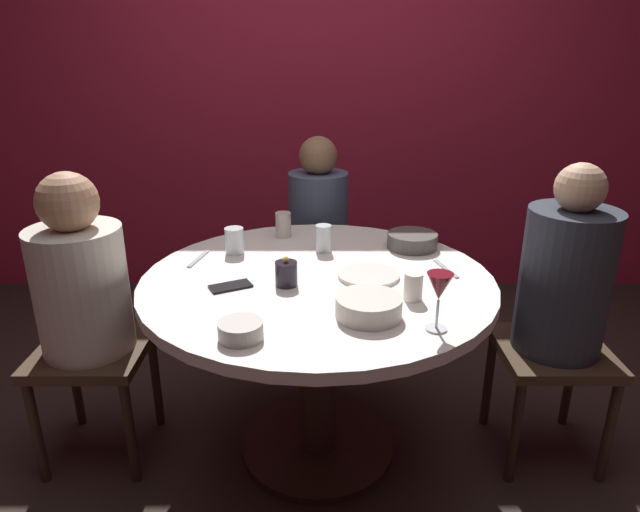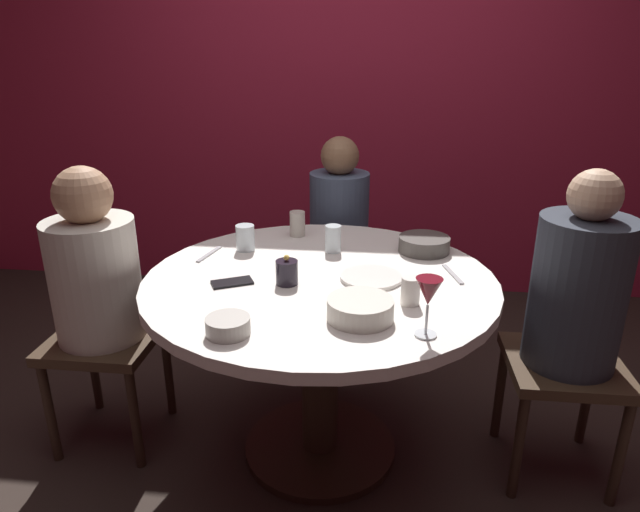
{
  "view_description": "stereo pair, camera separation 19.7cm",
  "coord_description": "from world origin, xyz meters",
  "px_view_note": "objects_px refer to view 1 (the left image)",
  "views": [
    {
      "loc": [
        0.01,
        -1.84,
        1.53
      ],
      "look_at": [
        0.0,
        0.0,
        0.83
      ],
      "focal_mm": 31.43,
      "sensor_mm": 36.0,
      "label": 1
    },
    {
      "loc": [
        0.21,
        -1.83,
        1.53
      ],
      "look_at": [
        0.0,
        0.0,
        0.83
      ],
      "focal_mm": 31.43,
      "sensor_mm": 36.0,
      "label": 2
    }
  ],
  "objects_px": {
    "bowl_salad_center": "(415,241)",
    "cup_by_right_diner": "(286,225)",
    "cell_phone": "(233,286)",
    "bowl_small_white": "(371,307)",
    "seated_diner_back": "(321,221)",
    "cup_by_left_diner": "(237,240)",
    "bowl_serving_large": "(243,330)",
    "dinner_plate": "(371,275)",
    "candle_holder": "(289,273)",
    "dining_table": "(320,319)",
    "seated_diner_left": "(85,289)",
    "wine_glass": "(442,289)",
    "cup_center_front": "(416,287)",
    "cup_near_candle": "(326,238)",
    "seated_diner_right": "(567,287)"
  },
  "relations": [
    {
      "from": "bowl_salad_center",
      "to": "cup_by_right_diner",
      "type": "bearing_deg",
      "value": 165.04
    },
    {
      "from": "cell_phone",
      "to": "bowl_small_white",
      "type": "bearing_deg",
      "value": -142.41
    },
    {
      "from": "seated_diner_back",
      "to": "cup_by_left_diner",
      "type": "xyz_separation_m",
      "value": [
        -0.33,
        -0.62,
        0.11
      ]
    },
    {
      "from": "bowl_serving_large",
      "to": "bowl_small_white",
      "type": "distance_m",
      "value": 0.4
    },
    {
      "from": "dinner_plate",
      "to": "cup_by_right_diner",
      "type": "xyz_separation_m",
      "value": [
        -0.33,
        0.45,
        0.05
      ]
    },
    {
      "from": "candle_holder",
      "to": "dinner_plate",
      "type": "bearing_deg",
      "value": 15.13
    },
    {
      "from": "dinner_plate",
      "to": "cup_by_right_diner",
      "type": "distance_m",
      "value": 0.56
    },
    {
      "from": "dining_table",
      "to": "bowl_salad_center",
      "type": "relative_size",
      "value": 6.21
    },
    {
      "from": "seated_diner_left",
      "to": "dinner_plate",
      "type": "relative_size",
      "value": 5.15
    },
    {
      "from": "wine_glass",
      "to": "bowl_small_white",
      "type": "height_order",
      "value": "wine_glass"
    },
    {
      "from": "cell_phone",
      "to": "cup_by_left_diner",
      "type": "height_order",
      "value": "cup_by_left_diner"
    },
    {
      "from": "bowl_small_white",
      "to": "bowl_salad_center",
      "type": "bearing_deg",
      "value": 69.84
    },
    {
      "from": "dinner_plate",
      "to": "bowl_serving_large",
      "type": "height_order",
      "value": "bowl_serving_large"
    },
    {
      "from": "bowl_small_white",
      "to": "cup_by_right_diner",
      "type": "bearing_deg",
      "value": 111.82
    },
    {
      "from": "wine_glass",
      "to": "cup_center_front",
      "type": "height_order",
      "value": "wine_glass"
    },
    {
      "from": "wine_glass",
      "to": "cup_by_left_diner",
      "type": "xyz_separation_m",
      "value": [
        -0.68,
        0.64,
        -0.08
      ]
    },
    {
      "from": "cup_near_candle",
      "to": "cup_center_front",
      "type": "xyz_separation_m",
      "value": [
        0.29,
        -0.46,
        -0.01
      ]
    },
    {
      "from": "dining_table",
      "to": "seated_diner_right",
      "type": "relative_size",
      "value": 1.08
    },
    {
      "from": "cup_near_candle",
      "to": "cup_center_front",
      "type": "relative_size",
      "value": 1.18
    },
    {
      "from": "seated_diner_right",
      "to": "bowl_serving_large",
      "type": "xyz_separation_m",
      "value": [
        -1.1,
        -0.45,
        0.06
      ]
    },
    {
      "from": "wine_glass",
      "to": "dinner_plate",
      "type": "bearing_deg",
      "value": 112.39
    },
    {
      "from": "cup_by_right_diner",
      "to": "cell_phone",
      "type": "bearing_deg",
      "value": -105.21
    },
    {
      "from": "seated_diner_left",
      "to": "cup_near_candle",
      "type": "bearing_deg",
      "value": 17.13
    },
    {
      "from": "seated_diner_back",
      "to": "cell_phone",
      "type": "xyz_separation_m",
      "value": [
        -0.3,
        -0.96,
        0.06
      ]
    },
    {
      "from": "cell_phone",
      "to": "cup_by_right_diner",
      "type": "relative_size",
      "value": 1.3
    },
    {
      "from": "bowl_salad_center",
      "to": "bowl_small_white",
      "type": "relative_size",
      "value": 1.0
    },
    {
      "from": "seated_diner_right",
      "to": "seated_diner_left",
      "type": "bearing_deg",
      "value": 0.0
    },
    {
      "from": "cup_by_left_diner",
      "to": "cup_center_front",
      "type": "height_order",
      "value": "cup_by_left_diner"
    },
    {
      "from": "cell_phone",
      "to": "cup_by_left_diner",
      "type": "xyz_separation_m",
      "value": [
        -0.03,
        0.34,
        0.05
      ]
    },
    {
      "from": "cup_near_candle",
      "to": "seated_diner_right",
      "type": "bearing_deg",
      "value": -17.29
    },
    {
      "from": "dining_table",
      "to": "bowl_serving_large",
      "type": "relative_size",
      "value": 9.8
    },
    {
      "from": "dining_table",
      "to": "cup_by_left_diner",
      "type": "height_order",
      "value": "cup_by_left_diner"
    },
    {
      "from": "candle_holder",
      "to": "cell_phone",
      "type": "xyz_separation_m",
      "value": [
        -0.19,
        -0.02,
        -0.04
      ]
    },
    {
      "from": "candle_holder",
      "to": "bowl_small_white",
      "type": "height_order",
      "value": "candle_holder"
    },
    {
      "from": "seated_diner_left",
      "to": "cup_near_candle",
      "type": "xyz_separation_m",
      "value": [
        0.87,
        0.27,
        0.1
      ]
    },
    {
      "from": "candle_holder",
      "to": "dining_table",
      "type": "bearing_deg",
      "value": 34.4
    },
    {
      "from": "dinner_plate",
      "to": "cup_near_candle",
      "type": "height_order",
      "value": "cup_near_candle"
    },
    {
      "from": "seated_diner_left",
      "to": "candle_holder",
      "type": "relative_size",
      "value": 10.61
    },
    {
      "from": "candle_holder",
      "to": "seated_diner_back",
      "type": "bearing_deg",
      "value": 83.51
    },
    {
      "from": "bowl_serving_large",
      "to": "dinner_plate",
      "type": "bearing_deg",
      "value": 48.82
    },
    {
      "from": "cup_center_front",
      "to": "cup_near_candle",
      "type": "bearing_deg",
      "value": 122.11
    },
    {
      "from": "bowl_serving_large",
      "to": "bowl_small_white",
      "type": "relative_size",
      "value": 0.63
    },
    {
      "from": "bowl_salad_center",
      "to": "cup_by_right_diner",
      "type": "xyz_separation_m",
      "value": [
        -0.53,
        0.14,
        0.02
      ]
    },
    {
      "from": "seated_diner_right",
      "to": "cup_near_candle",
      "type": "distance_m",
      "value": 0.91
    },
    {
      "from": "candle_holder",
      "to": "cup_by_right_diner",
      "type": "bearing_deg",
      "value": 94.6
    },
    {
      "from": "wine_glass",
      "to": "bowl_serving_large",
      "type": "relative_size",
      "value": 1.37
    },
    {
      "from": "dinner_plate",
      "to": "cup_by_left_diner",
      "type": "distance_m",
      "value": 0.57
    },
    {
      "from": "dinner_plate",
      "to": "cup_by_left_diner",
      "type": "xyz_separation_m",
      "value": [
        -0.51,
        0.24,
        0.04
      ]
    },
    {
      "from": "dining_table",
      "to": "seated_diner_back",
      "type": "relative_size",
      "value": 1.12
    },
    {
      "from": "seated_diner_right",
      "to": "cell_phone",
      "type": "distance_m",
      "value": 1.19
    }
  ]
}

